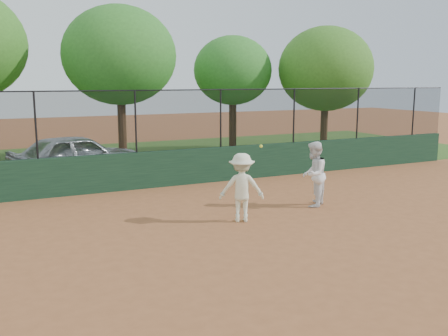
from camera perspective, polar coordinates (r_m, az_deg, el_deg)
name	(u,v)px	position (r m, az deg, el deg)	size (l,w,h in m)	color
ground	(234,239)	(11.27, 1.19, -8.11)	(80.00, 80.00, 0.00)	#9C5A32
back_wall	(152,170)	(16.54, -8.23, -0.18)	(26.00, 0.20, 1.20)	#1B3B25
grass_strip	(111,161)	(22.36, -12.84, 0.78)	(36.00, 12.00, 0.01)	#2C5019
parked_car	(77,156)	(18.66, -16.42, 1.32)	(1.91, 4.75, 1.62)	#B7BDC2
player_second	(314,174)	(14.13, 10.20, -0.70)	(0.89, 0.69, 1.83)	white
player_main	(242,188)	(12.43, 2.03, -2.25)	(1.28, 1.04, 1.94)	#EAEDC9
fence_assembly	(150,120)	(16.32, -8.47, 5.47)	(26.00, 0.06, 2.00)	black
tree_2	(120,56)	(21.95, -11.84, 12.46)	(4.82, 4.38, 6.60)	#492C1A
tree_3	(233,71)	(24.03, 1.02, 11.04)	(3.77, 3.43, 5.57)	#3D2814
tree_4	(326,69)	(24.75, 11.57, 11.02)	(4.65, 4.23, 6.03)	#473019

